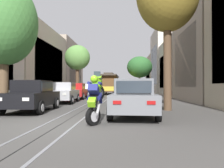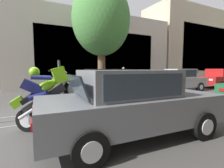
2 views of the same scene
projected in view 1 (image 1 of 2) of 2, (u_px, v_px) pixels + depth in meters
ground_plane at (105, 97)px, 25.48m from camera, size 160.00×160.00×0.00m
trolley_track_rails at (107, 96)px, 28.00m from camera, size 1.14×53.29×0.01m
building_facade_left at (40, 64)px, 30.37m from camera, size 4.96×44.99×10.03m
building_facade_right at (185, 61)px, 26.88m from camera, size 5.68×44.99×10.62m
parked_car_black_near_left at (32, 96)px, 11.09m from camera, size 2.13×4.42×1.58m
parked_car_silver_second_left at (64, 93)px, 16.66m from camera, size 2.14×4.42×1.58m
parked_car_red_mid_left at (76, 91)px, 21.88m from camera, size 2.08×4.40×1.58m
parked_car_white_fourth_left at (86, 90)px, 27.44m from camera, size 2.14×4.42×1.58m
parked_car_silver_fifth_left at (93, 89)px, 33.00m from camera, size 2.02×4.37×1.58m
parked_car_brown_sixth_left at (98, 89)px, 39.05m from camera, size 2.05×4.38×1.58m
parked_car_red_far_left at (100, 89)px, 44.11m from camera, size 2.13×4.42×1.58m
parked_car_grey_near_right at (134, 98)px, 9.20m from camera, size 2.13×4.42×1.58m
parked_car_green_second_right at (127, 93)px, 16.22m from camera, size 2.08×4.40×1.58m
parked_car_orange_mid_right at (126, 91)px, 22.64m from camera, size 2.05×4.38×1.58m
parked_car_yellow_fourth_right at (125, 90)px, 29.07m from camera, size 2.04×4.38×1.58m
street_tree_kerb_left_near at (4, 23)px, 11.87m from camera, size 3.58×3.81×7.16m
street_tree_kerb_left_second at (77, 58)px, 30.88m from camera, size 3.59×3.22×7.18m
street_tree_kerb_right_second at (140, 67)px, 29.89m from camera, size 3.50×3.70×5.42m
cable_car_trolley at (110, 84)px, 34.02m from camera, size 2.73×9.16×3.28m
motorcycle_with_rider at (95, 96)px, 7.48m from camera, size 0.50×1.85×1.83m
pedestrian_on_right_pavement at (147, 89)px, 30.00m from camera, size 0.55×0.39×1.60m
pedestrian_crossing_far at (63, 89)px, 28.84m from camera, size 0.55×0.23×1.66m
fire_hydrant at (34, 99)px, 14.89m from camera, size 0.40×0.22×0.84m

